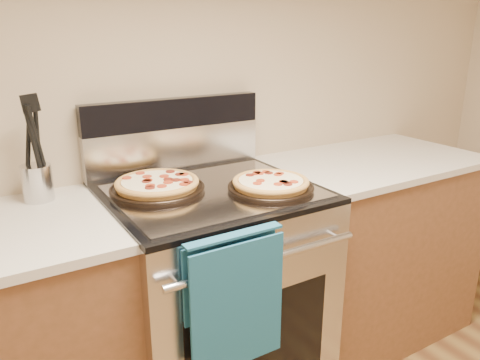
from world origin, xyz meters
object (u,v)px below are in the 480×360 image
range_body (213,300)px  pepperoni_pizza_back (157,185)px  pepperoni_pizza_front (271,184)px  utensil_crock (37,183)px

range_body → pepperoni_pizza_back: bearing=158.7°
range_body → pepperoni_pizza_front: bearing=-35.8°
range_body → utensil_crock: bearing=156.7°
pepperoni_pizza_back → utensil_crock: utensil_crock is taller
pepperoni_pizza_back → pepperoni_pizza_front: pepperoni_pizza_back is taller
pepperoni_pizza_back → pepperoni_pizza_front: size_ratio=1.08×
pepperoni_pizza_back → utensil_crock: (-0.38, 0.17, 0.03)m
range_body → utensil_crock: (-0.56, 0.24, 0.52)m
utensil_crock → pepperoni_pizza_back: bearing=-24.3°
range_body → pepperoni_pizza_front: 0.54m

